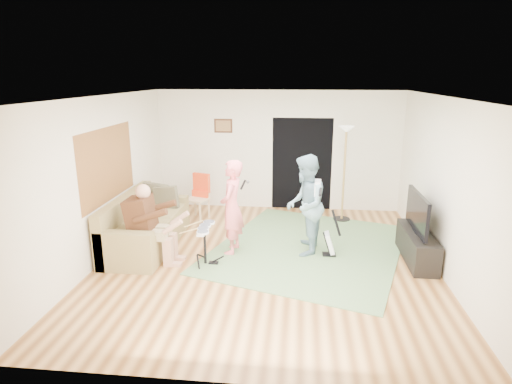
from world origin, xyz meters
TOP-DOWN VIEW (x-y plane):
  - floor at (0.00, 0.00)m, footprint 6.00×6.00m
  - walls at (0.00, 0.00)m, footprint 5.50×6.00m
  - ceiling at (0.00, 0.00)m, footprint 6.00×6.00m
  - window_blinds at (-2.74, 0.20)m, footprint 0.00×2.05m
  - doorway at (0.55, 2.99)m, footprint 2.10×0.00m
  - picture_frame at (-1.25, 2.99)m, footprint 0.42×0.03m
  - area_rug at (0.70, 0.61)m, footprint 4.03×4.42m
  - sofa at (-2.30, 0.41)m, footprint 0.95×2.30m
  - drummer at (-1.87, -0.24)m, footprint 0.87×0.48m
  - drum_kit at (-1.00, -0.24)m, footprint 0.37×0.66m
  - singer at (-0.63, 0.30)m, footprint 0.44×0.63m
  - microphone at (-0.43, 0.30)m, footprint 0.06×0.06m
  - guitarist at (0.62, 0.41)m, footprint 0.72×0.89m
  - guitar_held at (0.82, 0.41)m, footprint 0.16×0.61m
  - guitar_spare at (1.06, 0.31)m, footprint 0.30×0.27m
  - torchiere_lamp at (1.43, 2.25)m, footprint 0.36×0.36m
  - dining_chair at (-1.66, 2.03)m, footprint 0.52×0.55m
  - tv_cabinet at (2.50, 0.28)m, footprint 0.40×1.40m
  - television at (2.45, 0.28)m, footprint 0.06×1.20m

SIDE VIEW (x-z plane):
  - floor at x=0.00m, z-range 0.00..0.00m
  - area_rug at x=0.70m, z-range 0.00..0.02m
  - guitar_spare at x=1.06m, z-range -0.18..0.66m
  - tv_cabinet at x=2.50m, z-range 0.00..0.50m
  - drum_kit at x=-1.00m, z-range -0.04..0.63m
  - sofa at x=-2.30m, z-range -0.16..0.78m
  - dining_chair at x=-1.66m, z-range -0.14..0.83m
  - drummer at x=-1.87m, z-range -0.15..1.19m
  - singer at x=-0.63m, z-range 0.00..1.65m
  - television at x=2.45m, z-range 0.54..1.16m
  - guitarist at x=0.62m, z-range 0.00..1.74m
  - doorway at x=0.55m, z-range 0.00..2.10m
  - guitar_held at x=0.82m, z-range 1.05..1.31m
  - microphone at x=-0.43m, z-range 1.11..1.35m
  - walls at x=0.00m, z-range 0.00..2.70m
  - torchiere_lamp at x=1.43m, z-range 0.37..2.38m
  - window_blinds at x=-2.74m, z-range 0.53..2.58m
  - picture_frame at x=-1.25m, z-range 1.74..2.06m
  - ceiling at x=0.00m, z-range 2.70..2.70m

